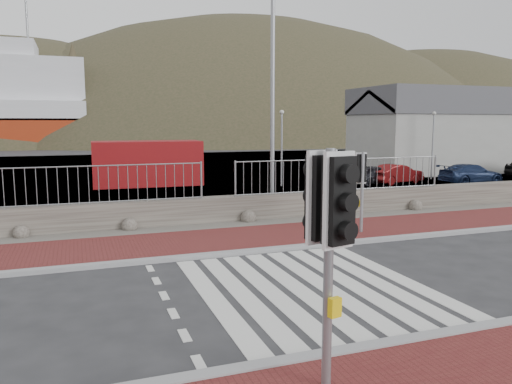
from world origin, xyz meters
name	(u,v)px	position (x,y,z in m)	size (l,w,h in m)	color
ground	(310,287)	(0.00, 0.00, 0.00)	(220.00, 220.00, 0.00)	#28282B
sidewalk_far	(243,239)	(0.00, 4.50, 0.04)	(40.00, 3.00, 0.08)	maroon
kerb_near	(396,343)	(0.00, -3.00, 0.05)	(40.00, 0.25, 0.12)	gray
kerb_far	(261,251)	(0.00, 3.00, 0.05)	(40.00, 0.25, 0.12)	gray
zebra_crossing	(310,287)	(0.00, 0.00, 0.01)	(4.62, 5.60, 0.01)	silver
gravel_strip	(224,226)	(0.00, 6.50, 0.03)	(40.00, 1.50, 0.06)	#59544C
stone_wall	(218,210)	(0.00, 7.30, 0.45)	(40.00, 0.60, 0.90)	#4E4740
railing	(218,171)	(0.00, 7.15, 1.82)	(18.07, 0.07, 1.22)	gray
quay	(142,170)	(0.00, 27.90, 0.00)	(120.00, 40.00, 0.50)	#4C4C4F
water	(110,148)	(0.00, 62.90, 0.00)	(220.00, 50.00, 0.05)	#3F4C54
harbor_building	(442,130)	(20.00, 19.90, 2.93)	(12.20, 6.20, 5.80)	#9E9E99
hills_backdrop	(142,259)	(6.74, 87.90, -23.05)	(254.00, 90.00, 100.00)	#2F311D
traffic_signal_near	(329,218)	(-1.64, -3.80, 2.27)	(0.50, 0.36, 3.13)	gray
traffic_signal_far	(361,175)	(3.65, 4.00, 1.85)	(0.62, 0.25, 2.56)	gray
streetlight	(276,76)	(2.50, 8.12, 5.13)	(1.93, 0.39, 9.11)	gray
shipping_container	(147,163)	(-0.83, 18.84, 1.22)	(5.85, 2.44, 2.44)	maroon
car_a	(373,175)	(11.12, 14.85, 0.55)	(1.30, 3.22, 1.10)	black
car_b	(397,174)	(12.61, 14.68, 0.55)	(1.17, 3.35, 1.10)	#5F0D0E
car_c	(471,174)	(16.59, 13.25, 0.56)	(1.57, 3.87, 1.12)	#142040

